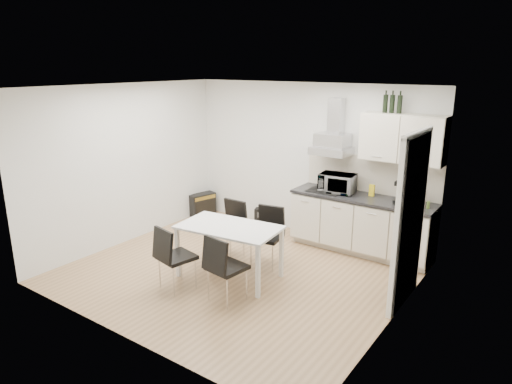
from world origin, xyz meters
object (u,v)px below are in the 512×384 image
kitchenette (366,202)px  dining_table (229,232)px  chair_near_left (177,258)px  guitar_amp (202,204)px  chair_far_right (266,238)px  floor_speaker (260,216)px  chair_far_left (228,230)px  chair_near_right (227,268)px

kitchenette → dining_table: size_ratio=1.74×
chair_near_left → guitar_amp: (-1.78, 2.49, -0.22)m
kitchenette → chair_far_right: (-0.97, -1.31, -0.39)m
dining_table → floor_speaker: (-0.92, 2.07, -0.52)m
chair_far_left → chair_far_right: size_ratio=1.00×
chair_near_right → floor_speaker: (-1.31, 2.61, -0.29)m
chair_far_right → floor_speaker: (-1.14, 1.47, -0.29)m
chair_far_left → chair_near_right: same height
chair_near_right → chair_far_right: bearing=106.2°
chair_far_left → guitar_amp: 2.15m
guitar_amp → chair_near_left: bearing=-40.2°
chair_far_right → chair_far_left: bearing=-3.8°
dining_table → chair_far_left: bearing=123.7°
chair_far_right → chair_near_right: same height
chair_far_left → floor_speaker: bearing=-72.4°
dining_table → chair_far_right: (0.22, 0.59, -0.23)m
chair_far_left → floor_speaker: chair_far_left is taller
guitar_amp → floor_speaker: guitar_amp is taller
chair_near_left → guitar_amp: chair_near_left is taller
dining_table → floor_speaker: dining_table is taller
chair_far_right → floor_speaker: size_ratio=3.03×
chair_near_left → dining_table: bearing=75.2°
chair_near_left → chair_near_right: (0.74, 0.13, 0.00)m
kitchenette → chair_far_right: 1.68m
chair_near_left → chair_near_right: size_ratio=1.00×
dining_table → chair_far_right: size_ratio=1.65×
kitchenette → chair_far_left: kitchenette is taller
floor_speaker → guitar_amp: bearing=172.1°
kitchenette → guitar_amp: kitchenette is taller
kitchenette → floor_speaker: size_ratio=8.67×
kitchenette → chair_near_right: kitchenette is taller
chair_near_left → chair_near_right: 0.75m
chair_far_left → guitar_amp: chair_far_left is taller
floor_speaker → chair_near_right: bearing=-83.0°
kitchenette → chair_far_right: size_ratio=2.86×
chair_far_right → chair_near_right: (0.17, -1.14, 0.00)m
dining_table → chair_far_right: chair_far_right is taller
chair_near_right → dining_table: bearing=133.5°
kitchenette → chair_near_left: size_ratio=2.86×
kitchenette → floor_speaker: kitchenette is taller
chair_near_right → floor_speaker: bearing=124.3°
kitchenette → chair_near_right: (-0.80, -2.44, -0.39)m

